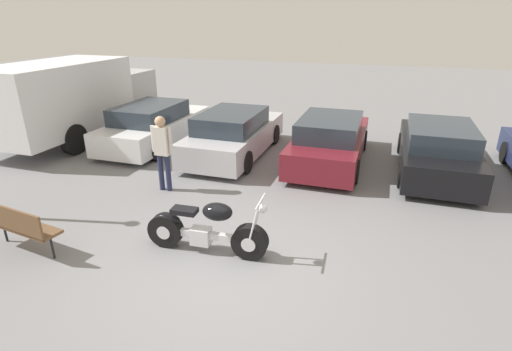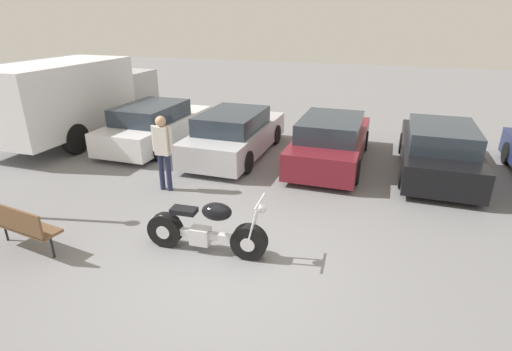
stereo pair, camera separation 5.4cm
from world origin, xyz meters
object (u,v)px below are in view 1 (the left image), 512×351
at_px(parked_car_maroon, 330,141).
at_px(parked_car_black, 437,150).
at_px(parked_car_white, 154,125).
at_px(parked_car_silver, 234,134).
at_px(delivery_truck, 73,96).
at_px(park_bench, 19,224).
at_px(person_standing, 162,147).
at_px(motorcycle, 206,230).

xyz_separation_m(parked_car_maroon, parked_car_black, (2.74, 0.09, 0.00)).
bearing_deg(parked_car_white, parked_car_silver, -3.06).
bearing_deg(delivery_truck, parked_car_white, 5.31).
bearing_deg(parked_car_silver, parked_car_white, 176.94).
bearing_deg(parked_car_silver, delivery_truck, -178.86).
bearing_deg(park_bench, delivery_truck, 123.44).
relative_size(parked_car_white, parked_car_maroon, 1.00).
distance_m(parked_car_white, person_standing, 3.75).
bearing_deg(park_bench, parked_car_black, 41.78).
bearing_deg(parked_car_black, parked_car_maroon, -178.02).
height_order(delivery_truck, person_standing, delivery_truck).
bearing_deg(delivery_truck, parked_car_maroon, 2.13).
bearing_deg(motorcycle, parked_car_white, 128.78).
xyz_separation_m(delivery_truck, person_standing, (4.88, -2.80, -0.35)).
xyz_separation_m(motorcycle, parked_car_white, (-4.15, 5.16, 0.19)).
bearing_deg(motorcycle, delivery_truck, 144.57).
bearing_deg(parked_car_maroon, park_bench, -124.82).
relative_size(parked_car_white, parked_car_silver, 1.00).
xyz_separation_m(parked_car_silver, parked_car_maroon, (2.74, 0.20, 0.00)).
xyz_separation_m(parked_car_white, parked_car_silver, (2.74, -0.15, 0.00)).
distance_m(motorcycle, parked_car_black, 6.69).
height_order(park_bench, person_standing, person_standing).
xyz_separation_m(parked_car_maroon, person_standing, (-3.35, -3.10, 0.44)).
height_order(motorcycle, person_standing, person_standing).
bearing_deg(parked_car_black, parked_car_white, -178.98).
relative_size(motorcycle, parked_car_black, 0.49).
bearing_deg(person_standing, motorcycle, -46.23).
height_order(parked_car_silver, person_standing, person_standing).
relative_size(motorcycle, parked_car_white, 0.49).
bearing_deg(delivery_truck, park_bench, -56.56).
height_order(parked_car_white, parked_car_black, same).
xyz_separation_m(motorcycle, park_bench, (-3.00, -1.00, 0.12)).
xyz_separation_m(parked_car_white, parked_car_black, (8.22, 0.15, 0.00)).
relative_size(motorcycle, parked_car_maroon, 0.49).
height_order(parked_car_silver, delivery_truck, delivery_truck).
distance_m(parked_car_white, parked_car_maroon, 5.48).
height_order(motorcycle, parked_car_maroon, parked_car_maroon).
xyz_separation_m(parked_car_silver, park_bench, (-1.59, -6.02, -0.08)).
distance_m(parked_car_silver, parked_car_maroon, 2.75).
bearing_deg(parked_car_maroon, person_standing, -137.21).
bearing_deg(parked_car_maroon, motorcycle, -104.31).
distance_m(delivery_truck, park_bench, 7.14).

